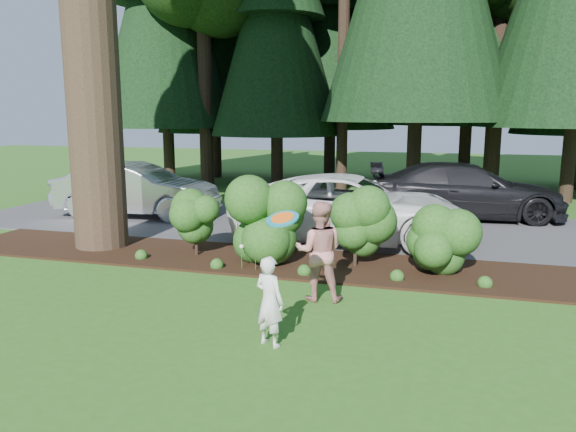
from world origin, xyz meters
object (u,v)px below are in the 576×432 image
object	(u,v)px
car_white_suv	(352,208)
adult	(319,251)
child	(269,301)
car_dark_suv	(466,191)
frisbee	(282,219)
car_silver_wagon	(136,190)

from	to	relation	value
car_white_suv	adult	bearing A→B (deg)	179.98
child	adult	distance (m)	2.13
car_white_suv	adult	world-z (taller)	adult
car_dark_suv	child	xyz separation A→B (m)	(-2.78, -10.81, -0.24)
frisbee	car_silver_wagon	bearing A→B (deg)	131.59
adult	car_white_suv	bearing A→B (deg)	-96.60
car_white_suv	child	bearing A→B (deg)	177.28
car_dark_suv	adult	world-z (taller)	adult
car_silver_wagon	adult	bearing A→B (deg)	-134.55
car_dark_suv	child	size ratio (longest dim) A/B	4.55
car_dark_suv	adult	xyz separation A→B (m)	(-2.57, -8.71, -0.01)
car_silver_wagon	child	distance (m)	10.86
car_white_suv	car_dark_suv	distance (m)	4.99
adult	car_silver_wagon	bearing A→B (deg)	-49.46
car_silver_wagon	car_white_suv	xyz separation A→B (m)	(7.06, -1.55, 0.01)
car_white_suv	car_dark_suv	size ratio (longest dim) A/B	1.03
car_white_suv	child	distance (m)	6.68
frisbee	child	bearing A→B (deg)	-159.56
car_dark_suv	car_silver_wagon	bearing A→B (deg)	96.72
car_dark_suv	adult	distance (m)	9.08
car_dark_suv	frisbee	distance (m)	11.10
car_silver_wagon	frisbee	bearing A→B (deg)	-142.91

